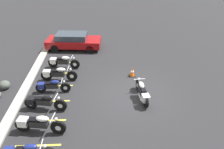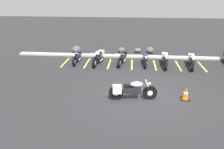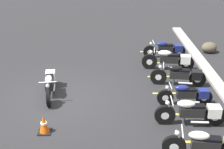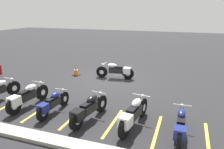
% 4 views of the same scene
% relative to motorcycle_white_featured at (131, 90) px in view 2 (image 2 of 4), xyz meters
% --- Properties ---
extents(ground, '(60.00, 60.00, 0.00)m').
position_rel_motorcycle_white_featured_xyz_m(ground, '(0.45, 0.46, -0.46)').
color(ground, '#262628').
extents(motorcycle_white_featured, '(2.20, 0.64, 0.87)m').
position_rel_motorcycle_white_featured_xyz_m(motorcycle_white_featured, '(0.00, 0.00, 0.00)').
color(motorcycle_white_featured, black).
rests_on(motorcycle_white_featured, ground).
extents(parked_bike_0, '(0.58, 2.07, 0.82)m').
position_rel_motorcycle_white_featured_xyz_m(parked_bike_0, '(-3.72, 5.12, -0.03)').
color(parked_bike_0, black).
rests_on(parked_bike_0, ground).
extents(parked_bike_1, '(0.74, 2.30, 0.91)m').
position_rel_motorcycle_white_featured_xyz_m(parked_bike_1, '(-2.21, 5.02, 0.02)').
color(parked_bike_1, black).
rests_on(parked_bike_1, ground).
extents(parked_bike_2, '(0.73, 2.19, 0.87)m').
position_rel_motorcycle_white_featured_xyz_m(parked_bike_2, '(-0.62, 5.12, -0.00)').
color(parked_bike_2, black).
rests_on(parked_bike_2, ground).
extents(parked_bike_3, '(0.55, 1.97, 0.78)m').
position_rel_motorcycle_white_featured_xyz_m(parked_bike_3, '(0.92, 5.02, -0.05)').
color(parked_bike_3, black).
rests_on(parked_bike_3, ground).
extents(parked_bike_4, '(0.63, 2.25, 0.88)m').
position_rel_motorcycle_white_featured_xyz_m(parked_bike_4, '(2.20, 4.90, 0.01)').
color(parked_bike_4, black).
rests_on(parked_bike_4, ground).
extents(parked_bike_5, '(0.73, 2.19, 0.87)m').
position_rel_motorcycle_white_featured_xyz_m(parked_bike_5, '(3.87, 4.84, 0.00)').
color(parked_bike_5, black).
rests_on(parked_bike_5, ground).
extents(concrete_curb, '(18.00, 0.50, 0.12)m').
position_rel_motorcycle_white_featured_xyz_m(concrete_curb, '(0.45, 6.65, -0.40)').
color(concrete_curb, '#A8A399').
rests_on(concrete_curb, ground).
extents(landscape_rock_0, '(0.74, 0.75, 0.43)m').
position_rel_motorcycle_white_featured_xyz_m(landscape_rock_0, '(-0.80, 7.71, -0.24)').
color(landscape_rock_0, '#494E48').
rests_on(landscape_rock_0, ground).
extents(landscape_rock_1, '(0.57, 0.48, 0.36)m').
position_rel_motorcycle_white_featured_xyz_m(landscape_rock_1, '(0.50, 7.92, -0.28)').
color(landscape_rock_1, '#555647').
rests_on(landscape_rock_1, ground).
extents(landscape_rock_2, '(0.77, 0.77, 0.50)m').
position_rel_motorcycle_white_featured_xyz_m(landscape_rock_2, '(1.42, 7.82, -0.21)').
color(landscape_rock_2, '#494F48').
rests_on(landscape_rock_2, ground).
extents(landscape_rock_3, '(0.78, 0.88, 0.54)m').
position_rel_motorcycle_white_featured_xyz_m(landscape_rock_3, '(-4.36, 7.44, -0.19)').
color(landscape_rock_3, brown).
rests_on(landscape_rock_3, ground).
extents(traffic_cone, '(0.40, 0.40, 0.59)m').
position_rel_motorcycle_white_featured_xyz_m(traffic_cone, '(2.51, 0.21, -0.18)').
color(traffic_cone, black).
rests_on(traffic_cone, ground).
extents(stall_line_0, '(0.10, 2.10, 0.00)m').
position_rel_motorcycle_white_featured_xyz_m(stall_line_0, '(-4.54, 4.97, -0.46)').
color(stall_line_0, gold).
rests_on(stall_line_0, ground).
extents(stall_line_1, '(0.10, 2.10, 0.00)m').
position_rel_motorcycle_white_featured_xyz_m(stall_line_1, '(-3.02, 4.97, -0.46)').
color(stall_line_1, gold).
rests_on(stall_line_1, ground).
extents(stall_line_2, '(0.10, 2.10, 0.00)m').
position_rel_motorcycle_white_featured_xyz_m(stall_line_2, '(-1.49, 4.97, -0.46)').
color(stall_line_2, gold).
rests_on(stall_line_2, ground).
extents(stall_line_3, '(0.10, 2.10, 0.00)m').
position_rel_motorcycle_white_featured_xyz_m(stall_line_3, '(0.04, 4.97, -0.46)').
color(stall_line_3, gold).
rests_on(stall_line_3, ground).
extents(stall_line_4, '(0.10, 2.10, 0.00)m').
position_rel_motorcycle_white_featured_xyz_m(stall_line_4, '(1.57, 4.97, -0.46)').
color(stall_line_4, gold).
rests_on(stall_line_4, ground).
extents(stall_line_5, '(0.10, 2.10, 0.00)m').
position_rel_motorcycle_white_featured_xyz_m(stall_line_5, '(3.10, 4.97, -0.46)').
color(stall_line_5, gold).
rests_on(stall_line_5, ground).
extents(stall_line_6, '(0.10, 2.10, 0.00)m').
position_rel_motorcycle_white_featured_xyz_m(stall_line_6, '(4.63, 4.97, -0.46)').
color(stall_line_6, gold).
rests_on(stall_line_6, ground).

